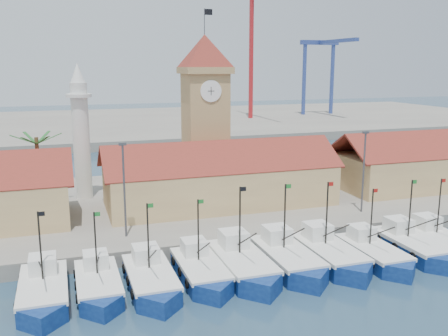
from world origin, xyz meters
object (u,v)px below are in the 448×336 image
object	(u,v)px
boat_5	(288,260)
minaret	(81,131)
clock_tower	(205,111)
boat_0	(43,294)

from	to	relation	value
boat_5	minaret	world-z (taller)	minaret
boat_5	clock_tower	size ratio (longest dim) A/B	0.46
boat_0	minaret	xyz separation A→B (m)	(4.33, 24.83, 8.98)
boat_0	clock_tower	bearing A→B (deg)	49.74
boat_0	boat_5	xyz separation A→B (m)	(20.18, -0.01, 0.06)
clock_tower	boat_5	bearing A→B (deg)	-87.88
boat_5	minaret	distance (m)	30.79
minaret	boat_0	bearing A→B (deg)	-99.89
boat_5	minaret	size ratio (longest dim) A/B	0.64
clock_tower	minaret	world-z (taller)	clock_tower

